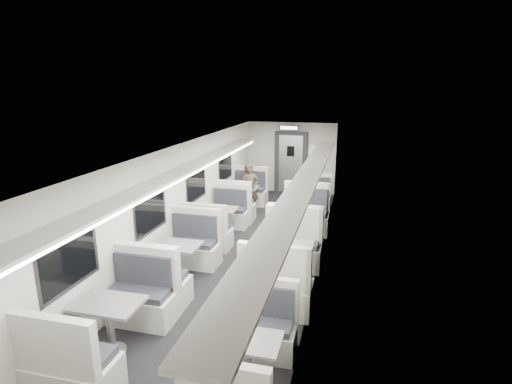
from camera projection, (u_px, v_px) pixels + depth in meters
The scene contains 19 objects.
room at pixel (243, 209), 7.98m from camera, with size 3.24×12.24×2.64m.
booth_left_a at pixel (242, 199), 11.64m from camera, with size 1.07×2.18×1.16m.
booth_left_b at pixel (220, 222), 9.74m from camera, with size 1.01×2.05×1.10m.
booth_left_c at pixel (177, 263), 7.44m from camera, with size 1.07×2.18×1.17m.
booth_left_d at pixel (111, 327), 5.46m from camera, with size 1.08×2.20×1.18m.
booth_right_a at pixel (311, 204), 11.23m from camera, with size 0.99×2.01×1.08m.
booth_right_b at pixel (301, 228), 9.17m from camera, with size 1.15×2.34×1.25m.
booth_right_c at pixel (286, 265), 7.29m from camera, with size 1.15×2.34×1.25m.
booth_right_d at pixel (247, 363), 4.81m from camera, with size 0.97×1.96×1.05m.
passenger at pixel (250, 189), 11.28m from camera, with size 0.54×0.36×1.49m, color black.
window_a at pixel (226, 166), 11.48m from camera, with size 0.02×1.18×0.84m, color black.
window_b at pixel (196, 184), 9.42m from camera, with size 0.02×1.18×0.84m, color black.
window_c at pixel (151, 211), 7.35m from camera, with size 0.02×1.18×0.84m, color black.
window_d at pixel (70, 260), 5.29m from camera, with size 0.02×1.18×0.84m, color black.
luggage_rack_left at pixel (178, 174), 7.81m from camera, with size 0.46×10.40×0.09m.
luggage_rack_right at pixel (304, 181), 7.22m from camera, with size 0.46×10.40×0.09m.
vestibule_door at pixel (291, 163), 13.58m from camera, with size 1.10×0.13×2.10m.
exit_sign at pixel (289, 128), 12.81m from camera, with size 0.62×0.12×0.16m.
wall_notice at pixel (313, 150), 13.28m from camera, with size 0.32×0.02×0.40m, color white.
Camera 1 is at (2.10, -7.33, 3.59)m, focal length 28.00 mm.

